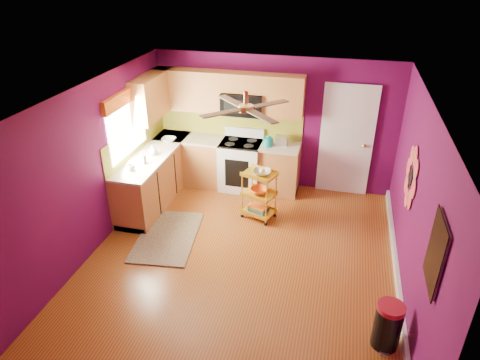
# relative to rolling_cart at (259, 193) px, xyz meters

# --- Properties ---
(ground) EXTENTS (5.00, 5.00, 0.00)m
(ground) POSITION_rel_rolling_cart_xyz_m (-0.02, -1.18, -0.49)
(ground) COLOR brown
(ground) RESTS_ON ground
(room_envelope) EXTENTS (4.54, 5.04, 2.52)m
(room_envelope) POSITION_rel_rolling_cart_xyz_m (0.01, -1.18, 1.14)
(room_envelope) COLOR #540941
(room_envelope) RESTS_ON ground
(lower_cabinets) EXTENTS (2.81, 2.31, 0.94)m
(lower_cabinets) POSITION_rel_rolling_cart_xyz_m (-1.36, 0.64, -0.06)
(lower_cabinets) COLOR #9C5E2A
(lower_cabinets) RESTS_ON ground
(electric_range) EXTENTS (0.76, 0.66, 1.13)m
(electric_range) POSITION_rel_rolling_cart_xyz_m (-0.57, 0.99, -0.01)
(electric_range) COLOR white
(electric_range) RESTS_ON ground
(upper_cabinetry) EXTENTS (2.80, 2.30, 1.26)m
(upper_cabinetry) POSITION_rel_rolling_cart_xyz_m (-1.26, 0.99, 1.31)
(upper_cabinetry) COLOR #9C5E2A
(upper_cabinetry) RESTS_ON ground
(left_window) EXTENTS (0.08, 1.35, 1.08)m
(left_window) POSITION_rel_rolling_cart_xyz_m (-2.23, -0.13, 1.25)
(left_window) COLOR white
(left_window) RESTS_ON ground
(panel_door) EXTENTS (0.95, 0.11, 2.15)m
(panel_door) POSITION_rel_rolling_cart_xyz_m (1.33, 1.29, 0.54)
(panel_door) COLOR white
(panel_door) RESTS_ON ground
(right_wall_art) EXTENTS (0.04, 2.74, 1.04)m
(right_wall_art) POSITION_rel_rolling_cart_xyz_m (2.21, -1.52, 0.95)
(right_wall_art) COLOR black
(right_wall_art) RESTS_ON ground
(ceiling_fan) EXTENTS (1.01, 1.01, 0.26)m
(ceiling_fan) POSITION_rel_rolling_cart_xyz_m (-0.02, -0.98, 1.80)
(ceiling_fan) COLOR #BF8C3F
(ceiling_fan) RESTS_ON ground
(shag_rug) EXTENTS (1.08, 1.58, 0.02)m
(shag_rug) POSITION_rel_rolling_cart_xyz_m (-1.31, -0.94, -0.48)
(shag_rug) COLOR black
(shag_rug) RESTS_ON ground
(rolling_cart) EXTENTS (0.62, 0.53, 0.95)m
(rolling_cart) POSITION_rel_rolling_cart_xyz_m (0.00, 0.00, 0.00)
(rolling_cart) COLOR gold
(rolling_cart) RESTS_ON ground
(trash_can) EXTENTS (0.32, 0.35, 0.60)m
(trash_can) POSITION_rel_rolling_cart_xyz_m (1.98, -2.33, -0.19)
(trash_can) COLOR black
(trash_can) RESTS_ON ground
(teal_kettle) EXTENTS (0.18, 0.18, 0.21)m
(teal_kettle) POSITION_rel_rolling_cart_xyz_m (-0.05, 0.96, 0.53)
(teal_kettle) COLOR teal
(teal_kettle) RESTS_ON lower_cabinets
(toaster) EXTENTS (0.22, 0.15, 0.18)m
(toaster) POSITION_rel_rolling_cart_xyz_m (0.18, 1.07, 0.54)
(toaster) COLOR beige
(toaster) RESTS_ON lower_cabinets
(soap_bottle_a) EXTENTS (0.10, 0.10, 0.21)m
(soap_bottle_a) POSITION_rel_rolling_cart_xyz_m (-1.95, -0.27, 0.56)
(soap_bottle_a) COLOR #EA3F72
(soap_bottle_a) RESTS_ON lower_cabinets
(soap_bottle_b) EXTENTS (0.15, 0.15, 0.19)m
(soap_bottle_b) POSITION_rel_rolling_cart_xyz_m (-1.93, 0.09, 0.54)
(soap_bottle_b) COLOR white
(soap_bottle_b) RESTS_ON lower_cabinets
(counter_dish) EXTENTS (0.26, 0.26, 0.06)m
(counter_dish) POSITION_rel_rolling_cart_xyz_m (-1.90, 0.73, 0.48)
(counter_dish) COLOR white
(counter_dish) RESTS_ON lower_cabinets
(counter_cup) EXTENTS (0.13, 0.13, 0.10)m
(counter_cup) POSITION_rel_rolling_cart_xyz_m (-2.01, -0.56, 0.50)
(counter_cup) COLOR white
(counter_cup) RESTS_ON lower_cabinets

